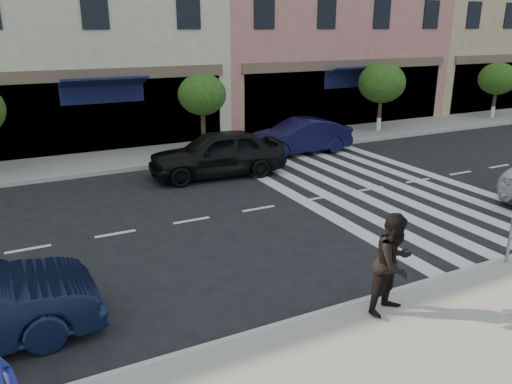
# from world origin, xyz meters

# --- Properties ---
(ground) EXTENTS (120.00, 120.00, 0.00)m
(ground) POSITION_xyz_m (0.00, 0.00, 0.00)
(ground) COLOR black
(ground) RESTS_ON ground
(sidewalk_far) EXTENTS (60.00, 3.00, 0.15)m
(sidewalk_far) POSITION_xyz_m (0.00, 11.00, 0.07)
(sidewalk_far) COLOR gray
(sidewalk_far) RESTS_ON ground
(building_centre) EXTENTS (11.00, 9.00, 11.00)m
(building_centre) POSITION_xyz_m (-0.50, 17.00, 5.50)
(building_centre) COLOR beige
(building_centre) RESTS_ON ground
(building_east_far) EXTENTS (12.00, 9.00, 12.00)m
(building_east_far) POSITION_xyz_m (24.00, 17.00, 6.00)
(building_east_far) COLOR #D5B988
(building_east_far) RESTS_ON ground
(street_tree_c) EXTENTS (1.90, 1.90, 3.04)m
(street_tree_c) POSITION_xyz_m (3.00, 10.80, 2.36)
(street_tree_c) COLOR #473323
(street_tree_c) RESTS_ON sidewalk_far
(street_tree_ea) EXTENTS (2.20, 2.20, 3.19)m
(street_tree_ea) POSITION_xyz_m (12.00, 10.80, 2.39)
(street_tree_ea) COLOR #473323
(street_tree_ea) RESTS_ON sidewalk_far
(street_tree_eb) EXTENTS (2.00, 2.00, 2.94)m
(street_tree_eb) POSITION_xyz_m (20.00, 10.80, 2.22)
(street_tree_eb) COLOR #473323
(street_tree_eb) RESTS_ON sidewalk_far
(walker) EXTENTS (1.03, 0.89, 1.81)m
(walker) POSITION_xyz_m (1.53, -2.00, 1.06)
(walker) COLOR black
(walker) RESTS_ON sidewalk_near
(car_far_mid) EXTENTS (4.79, 2.25, 1.59)m
(car_far_mid) POSITION_xyz_m (2.26, 7.60, 0.79)
(car_far_mid) COLOR black
(car_far_mid) RESTS_ON ground
(car_far_right) EXTENTS (4.24, 1.56, 1.39)m
(car_far_right) POSITION_xyz_m (6.50, 9.10, 0.69)
(car_far_right) COLOR black
(car_far_right) RESTS_ON ground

